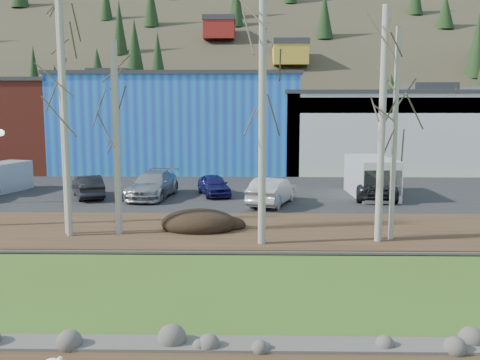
{
  "coord_description": "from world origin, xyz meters",
  "views": [
    {
      "loc": [
        0.14,
        -8.73,
        5.61
      ],
      "look_at": [
        -0.28,
        13.42,
        2.5
      ],
      "focal_mm": 40.0,
      "sensor_mm": 36.0,
      "label": 1
    }
  ],
  "objects_px": {
    "car_4": "(272,191)",
    "car_5": "(374,187)",
    "car_3": "(214,185)",
    "car_2": "(153,185)",
    "van_white": "(372,177)",
    "car_1": "(88,186)"
  },
  "relations": [
    {
      "from": "car_4",
      "to": "car_5",
      "type": "distance_m",
      "value": 6.48
    },
    {
      "from": "car_3",
      "to": "car_5",
      "type": "bearing_deg",
      "value": -21.5
    },
    {
      "from": "car_2",
      "to": "car_4",
      "type": "height_order",
      "value": "car_2"
    },
    {
      "from": "car_3",
      "to": "van_white",
      "type": "distance_m",
      "value": 9.57
    },
    {
      "from": "car_4",
      "to": "car_3",
      "type": "bearing_deg",
      "value": -21.38
    },
    {
      "from": "car_2",
      "to": "car_5",
      "type": "bearing_deg",
      "value": 7.17
    },
    {
      "from": "car_1",
      "to": "car_5",
      "type": "bearing_deg",
      "value": 155.92
    },
    {
      "from": "car_4",
      "to": "van_white",
      "type": "relative_size",
      "value": 0.86
    },
    {
      "from": "car_1",
      "to": "van_white",
      "type": "height_order",
      "value": "van_white"
    },
    {
      "from": "car_1",
      "to": "car_3",
      "type": "distance_m",
      "value": 7.51
    },
    {
      "from": "car_5",
      "to": "van_white",
      "type": "xyz_separation_m",
      "value": [
        -0.01,
        0.52,
        0.48
      ]
    },
    {
      "from": "car_4",
      "to": "van_white",
      "type": "xyz_separation_m",
      "value": [
        6.1,
        2.69,
        0.4
      ]
    },
    {
      "from": "car_5",
      "to": "van_white",
      "type": "relative_size",
      "value": 0.92
    },
    {
      "from": "car_2",
      "to": "van_white",
      "type": "xyz_separation_m",
      "value": [
        13.13,
        0.6,
        0.4
      ]
    },
    {
      "from": "car_1",
      "to": "car_5",
      "type": "xyz_separation_m",
      "value": [
        17.01,
        0.13,
        0.01
      ]
    },
    {
      "from": "car_4",
      "to": "car_2",
      "type": "bearing_deg",
      "value": 2.59
    },
    {
      "from": "car_2",
      "to": "car_5",
      "type": "xyz_separation_m",
      "value": [
        13.14,
        0.08,
        -0.08
      ]
    },
    {
      "from": "car_3",
      "to": "car_4",
      "type": "height_order",
      "value": "car_4"
    },
    {
      "from": "car_1",
      "to": "van_white",
      "type": "bearing_deg",
      "value": 157.67
    },
    {
      "from": "car_1",
      "to": "van_white",
      "type": "relative_size",
      "value": 0.76
    },
    {
      "from": "car_3",
      "to": "car_4",
      "type": "bearing_deg",
      "value": -57.37
    },
    {
      "from": "car_2",
      "to": "car_3",
      "type": "bearing_deg",
      "value": 20.32
    }
  ]
}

